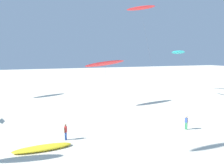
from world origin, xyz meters
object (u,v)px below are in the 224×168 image
object	(u,v)px
flying_kite_3	(105,63)
grounded_kite_3	(42,148)
flying_kite_1	(140,8)
person_near_left	(186,122)
person_foreground_walker	(66,131)
flying_kite_4	(178,52)

from	to	relation	value
flying_kite_3	grounded_kite_3	world-z (taller)	flying_kite_3
flying_kite_1	flying_kite_3	bearing A→B (deg)	-142.16
grounded_kite_3	flying_kite_3	bearing A→B (deg)	51.15
person_near_left	person_foreground_walker	bearing A→B (deg)	170.71
flying_kite_1	flying_kite_3	xyz separation A→B (m)	(-12.21, -9.48, -11.67)
flying_kite_1	person_near_left	distance (m)	32.55
grounded_kite_3	person_foreground_walker	distance (m)	3.16
flying_kite_1	person_foreground_walker	world-z (taller)	flying_kite_1
flying_kite_4	person_near_left	xyz separation A→B (m)	(-12.51, -17.37, -8.31)
flying_kite_1	flying_kite_4	world-z (taller)	flying_kite_1
person_foreground_walker	person_near_left	bearing A→B (deg)	-9.29
grounded_kite_3	person_near_left	world-z (taller)	person_near_left
grounded_kite_3	person_near_left	distance (m)	16.26
flying_kite_3	grounded_kite_3	size ratio (longest dim) A/B	1.68
person_foreground_walker	person_near_left	size ratio (longest dim) A/B	1.02
flying_kite_1	person_foreground_walker	bearing A→B (deg)	-133.54
flying_kite_3	flying_kite_4	distance (m)	16.26
flying_kite_4	person_foreground_walker	bearing A→B (deg)	-149.98
flying_kite_1	person_foreground_walker	xyz separation A→B (m)	(-22.29, -23.46, -18.01)
flying_kite_3	flying_kite_1	bearing A→B (deg)	37.84
flying_kite_1	person_foreground_walker	distance (m)	37.04
flying_kite_3	grounded_kite_3	bearing A→B (deg)	-128.85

